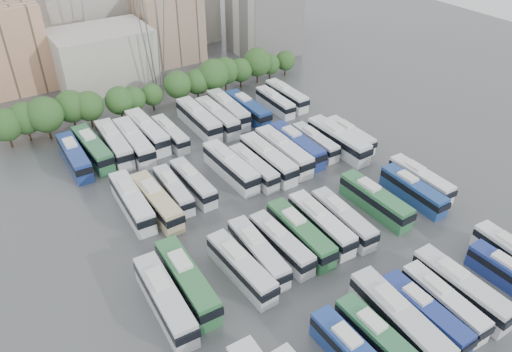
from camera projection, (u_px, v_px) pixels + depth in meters
ground at (287, 218)px, 71.12m from camera, size 220.00×220.00×0.00m
tree_line at (154, 90)px, 97.21m from camera, size 64.10×7.81×8.14m
city_buildings at (79, 35)px, 113.66m from camera, size 102.00×35.00×20.00m
electricity_pylon at (149, 2)px, 96.53m from camera, size 9.00×6.91×33.83m
bus_r0_s5 at (380, 340)px, 51.55m from camera, size 2.80×11.73×3.66m
bus_r0_s6 at (399, 320)px, 53.41m from camera, size 3.64×13.72×4.26m
bus_r0_s7 at (425, 313)px, 54.58m from camera, size 2.52×11.52×3.61m
bus_r0_s8 at (444, 302)px, 56.00m from camera, size 2.82×11.28×3.52m
bus_r0_s9 at (461, 288)px, 57.42m from camera, size 2.93×12.67×3.96m
bus_r0_s11 at (512, 276)px, 59.24m from camera, size 2.83×11.29×3.52m
bus_r1_s0 at (165, 299)px, 55.89m from camera, size 3.35×13.16×4.10m
bus_r1_s1 at (187, 280)px, 58.27m from camera, size 3.29×13.23×4.12m
bus_r1_s3 at (241, 267)px, 60.31m from camera, size 3.25×12.15×3.77m
bus_r1_s4 at (258, 252)px, 62.51m from camera, size 3.18×12.05×3.75m
bus_r1_s5 at (281, 243)px, 63.99m from camera, size 2.79×11.52×3.60m
bus_r1_s6 at (300, 233)px, 65.41m from camera, size 2.99×12.60×3.94m
bus_r1_s7 at (321, 223)px, 67.14m from camera, size 3.05×12.33×3.84m
bus_r1_s8 at (343, 218)px, 68.13m from camera, size 3.11×11.92×3.71m
bus_r1_s10 at (375, 200)px, 71.48m from camera, size 3.00×12.55×3.92m
bus_r1_s12 at (413, 190)px, 73.70m from camera, size 2.66×11.55×3.61m
bus_r1_s13 at (420, 179)px, 76.14m from camera, size 2.57×11.44×3.58m
bus_r2_s1 at (132, 202)px, 71.06m from camera, size 3.29×12.89×4.01m
bus_r2_s2 at (156, 201)px, 71.12m from camera, size 3.09×12.76×3.98m
bus_r2_s3 at (173, 190)px, 73.97m from camera, size 2.78×10.94×3.41m
bus_r2_s4 at (193, 182)px, 75.42m from camera, size 2.58×11.34×3.55m
bus_r2_s6 at (231, 166)px, 78.65m from camera, size 3.21×13.09×4.08m
bus_r2_s7 at (253, 167)px, 78.92m from camera, size 2.70×11.47×3.59m
bus_r2_s8 at (268, 159)px, 80.51m from camera, size 2.95×13.18×4.13m
bus_r2_s9 at (284, 151)px, 82.41m from camera, size 3.06×13.38×4.19m
bus_r2_s10 at (297, 145)px, 84.27m from camera, size 2.99×12.95×4.05m
bus_r2_s11 at (315, 142)px, 85.79m from camera, size 2.47×10.83×3.39m
bus_r2_s12 at (338, 140)px, 85.49m from camera, size 3.24×13.60×4.25m
bus_r2_s13 at (350, 135)px, 87.61m from camera, size 2.53×11.05×3.46m
bus_r3_s0 at (74, 156)px, 81.28m from camera, size 2.98×12.63×3.95m
bus_r3_s1 at (93, 148)px, 83.28m from camera, size 3.44×13.14×4.09m
bus_r3_s2 at (114, 143)px, 84.55m from camera, size 3.40×13.38×4.17m
bus_r3_s3 at (134, 142)px, 84.90m from camera, size 3.38×13.66×4.26m
bus_r3_s4 at (147, 131)px, 88.02m from camera, size 3.32×13.50×4.21m
bus_r3_s5 at (170, 134)px, 88.04m from camera, size 2.55×11.09×3.47m
bus_r3_s7 at (199, 119)px, 91.84m from camera, size 3.14×13.65×4.27m
bus_r3_s8 at (217, 117)px, 92.69m from camera, size 2.88×12.95×4.06m
bus_r3_s9 at (228, 109)px, 95.27m from camera, size 3.48×13.32×4.14m
bus_r3_s10 at (248, 108)px, 95.69m from camera, size 2.93×12.74×3.99m
bus_r3_s12 at (275, 102)px, 98.70m from camera, size 2.62×11.08×3.46m
bus_r3_s13 at (286, 95)px, 100.98m from camera, size 2.72×11.86×3.71m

